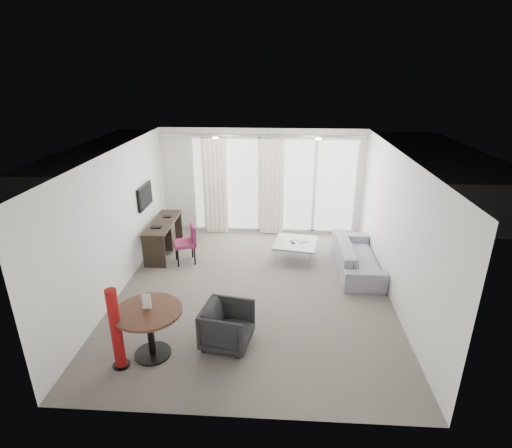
# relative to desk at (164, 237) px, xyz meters

# --- Properties ---
(floor) EXTENTS (5.00, 6.00, 0.00)m
(floor) POSITION_rel_desk_xyz_m (2.14, -1.50, -0.37)
(floor) COLOR #5D5850
(floor) RESTS_ON ground
(ceiling) EXTENTS (5.00, 6.00, 0.00)m
(ceiling) POSITION_rel_desk_xyz_m (2.14, -1.50, 2.23)
(ceiling) COLOR white
(ceiling) RESTS_ON ground
(wall_left) EXTENTS (0.00, 6.00, 2.60)m
(wall_left) POSITION_rel_desk_xyz_m (-0.36, -1.50, 0.93)
(wall_left) COLOR silver
(wall_left) RESTS_ON ground
(wall_right) EXTENTS (0.00, 6.00, 2.60)m
(wall_right) POSITION_rel_desk_xyz_m (4.64, -1.50, 0.93)
(wall_right) COLOR silver
(wall_right) RESTS_ON ground
(wall_front) EXTENTS (5.00, 0.00, 2.60)m
(wall_front) POSITION_rel_desk_xyz_m (2.14, -4.50, 0.93)
(wall_front) COLOR silver
(wall_front) RESTS_ON ground
(window_panel) EXTENTS (4.00, 0.02, 2.38)m
(window_panel) POSITION_rel_desk_xyz_m (2.44, 1.49, 0.83)
(window_panel) COLOR white
(window_panel) RESTS_ON ground
(window_frame) EXTENTS (4.10, 0.06, 2.44)m
(window_frame) POSITION_rel_desk_xyz_m (2.44, 1.47, 0.83)
(window_frame) COLOR white
(window_frame) RESTS_ON ground
(curtain_left) EXTENTS (0.60, 0.20, 2.38)m
(curtain_left) POSITION_rel_desk_xyz_m (0.99, 1.32, 0.83)
(curtain_left) COLOR white
(curtain_left) RESTS_ON ground
(curtain_right) EXTENTS (0.60, 0.20, 2.38)m
(curtain_right) POSITION_rel_desk_xyz_m (2.39, 1.32, 0.83)
(curtain_right) COLOR white
(curtain_right) RESTS_ON ground
(curtain_track) EXTENTS (4.80, 0.04, 0.04)m
(curtain_track) POSITION_rel_desk_xyz_m (2.14, 1.32, 2.08)
(curtain_track) COLOR #B2B2B7
(curtain_track) RESTS_ON ceiling
(downlight_a) EXTENTS (0.12, 0.12, 0.02)m
(downlight_a) POSITION_rel_desk_xyz_m (1.24, 0.10, 2.22)
(downlight_a) COLOR #FFE0B2
(downlight_a) RESTS_ON ceiling
(downlight_b) EXTENTS (0.12, 0.12, 0.02)m
(downlight_b) POSITION_rel_desk_xyz_m (3.34, 0.10, 2.22)
(downlight_b) COLOR #FFE0B2
(downlight_b) RESTS_ON ceiling
(desk) EXTENTS (0.50, 1.59, 0.75)m
(desk) POSITION_rel_desk_xyz_m (0.00, 0.00, 0.00)
(desk) COLOR black
(desk) RESTS_ON floor
(tv) EXTENTS (0.05, 0.80, 0.50)m
(tv) POSITION_rel_desk_xyz_m (-0.31, -0.05, 0.98)
(tv) COLOR black
(tv) RESTS_ON wall_left
(desk_chair) EXTENTS (0.60, 0.58, 0.86)m
(desk_chair) POSITION_rel_desk_xyz_m (0.59, -0.45, 0.06)
(desk_chair) COLOR #80224A
(desk_chair) RESTS_ON floor
(round_table) EXTENTS (1.23, 1.23, 0.77)m
(round_table) POSITION_rel_desk_xyz_m (0.78, -3.44, 0.01)
(round_table) COLOR #442618
(round_table) RESTS_ON floor
(menu_card) EXTENTS (0.12, 0.03, 0.23)m
(menu_card) POSITION_rel_desk_xyz_m (0.76, -3.40, 0.35)
(menu_card) COLOR white
(menu_card) RESTS_ON round_table
(red_lamp) EXTENTS (0.31, 0.31, 1.23)m
(red_lamp) POSITION_rel_desk_xyz_m (0.40, -3.70, 0.24)
(red_lamp) COLOR maroon
(red_lamp) RESTS_ON floor
(tub_armchair) EXTENTS (0.84, 0.82, 0.66)m
(tub_armchair) POSITION_rel_desk_xyz_m (1.85, -3.13, -0.04)
(tub_armchair) COLOR black
(tub_armchair) RESTS_ON floor
(coffee_table) EXTENTS (1.02, 1.02, 0.40)m
(coffee_table) POSITION_rel_desk_xyz_m (2.95, -0.14, -0.17)
(coffee_table) COLOR gray
(coffee_table) RESTS_ON floor
(remote) EXTENTS (0.10, 0.17, 0.02)m
(remote) POSITION_rel_desk_xyz_m (2.89, -0.17, -0.01)
(remote) COLOR black
(remote) RESTS_ON coffee_table
(magazine) EXTENTS (0.34, 0.38, 0.02)m
(magazine) POSITION_rel_desk_xyz_m (3.09, -0.04, -0.01)
(magazine) COLOR gray
(magazine) RESTS_ON coffee_table
(sofa) EXTENTS (0.80, 2.04, 0.60)m
(sofa) POSITION_rel_desk_xyz_m (4.22, -0.55, -0.08)
(sofa) COLOR gray
(sofa) RESTS_ON floor
(terrace_slab) EXTENTS (5.60, 3.00, 0.12)m
(terrace_slab) POSITION_rel_desk_xyz_m (2.44, 3.00, -0.43)
(terrace_slab) COLOR #4D4D50
(terrace_slab) RESTS_ON ground
(rattan_chair_a) EXTENTS (0.69, 0.69, 0.84)m
(rattan_chair_a) POSITION_rel_desk_xyz_m (2.55, 3.12, 0.05)
(rattan_chair_a) COLOR brown
(rattan_chair_a) RESTS_ON terrace_slab
(rattan_chair_b) EXTENTS (0.61, 0.61, 0.85)m
(rattan_chair_b) POSITION_rel_desk_xyz_m (4.16, 2.58, 0.05)
(rattan_chair_b) COLOR brown
(rattan_chair_b) RESTS_ON terrace_slab
(rattan_table) EXTENTS (0.61, 0.61, 0.55)m
(rattan_table) POSITION_rel_desk_xyz_m (3.05, 2.79, -0.10)
(rattan_table) COLOR brown
(rattan_table) RESTS_ON terrace_slab
(balustrade) EXTENTS (5.50, 0.06, 1.05)m
(balustrade) POSITION_rel_desk_xyz_m (2.44, 4.45, 0.13)
(balustrade) COLOR #B2B2B7
(balustrade) RESTS_ON terrace_slab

